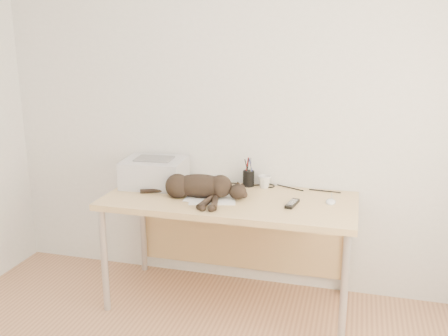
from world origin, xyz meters
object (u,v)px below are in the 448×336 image
(cat, at_px, (197,187))
(pen_cup, at_px, (249,178))
(printer, at_px, (155,172))
(desk, at_px, (233,213))
(mug, at_px, (264,182))
(mouse, at_px, (331,200))

(cat, distance_m, pen_cup, 0.43)
(printer, bearing_deg, desk, -5.52)
(cat, relative_size, mug, 7.90)
(cat, xyz_separation_m, pen_cup, (0.26, 0.34, -0.01))
(mug, distance_m, pen_cup, 0.12)
(printer, bearing_deg, pen_cup, 13.27)
(printer, height_order, cat, printer)
(mug, height_order, mouse, mug)
(printer, bearing_deg, mouse, -3.15)
(printer, xyz_separation_m, pen_cup, (0.63, 0.15, -0.04))
(mouse, bearing_deg, cat, -171.03)
(mouse, bearing_deg, mug, 156.85)
(printer, bearing_deg, cat, -26.90)
(mug, bearing_deg, pen_cup, 173.15)
(printer, xyz_separation_m, mug, (0.74, 0.13, -0.05))
(desk, relative_size, mug, 17.56)
(pen_cup, bearing_deg, mug, -6.85)
(mug, relative_size, pen_cup, 0.45)
(desk, xyz_separation_m, cat, (-0.20, -0.13, 0.20))
(printer, distance_m, cat, 0.42)
(cat, xyz_separation_m, mug, (0.37, 0.32, -0.03))
(cat, distance_m, mug, 0.50)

